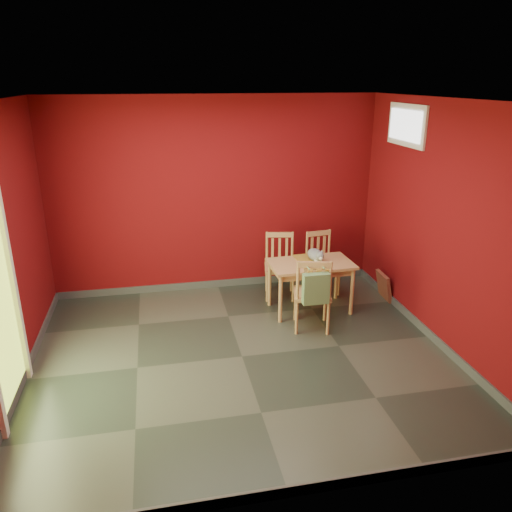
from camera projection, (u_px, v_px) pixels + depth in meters
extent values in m
plane|color=#2D342D|center=(242.00, 356.00, 5.49)|extent=(4.50, 4.50, 0.00)
plane|color=#620A0E|center=(216.00, 196.00, 6.87)|extent=(4.50, 0.00, 4.50)
plane|color=#620A0E|center=(295.00, 334.00, 3.19)|extent=(4.50, 0.00, 4.50)
plane|color=#620A0E|center=(1.00, 255.00, 4.60)|extent=(0.00, 4.00, 4.00)
plane|color=#620A0E|center=(443.00, 227.00, 5.46)|extent=(0.00, 4.00, 4.00)
plane|color=white|center=(239.00, 100.00, 4.58)|extent=(4.50, 4.50, 0.00)
cube|color=#3F4244|center=(218.00, 283.00, 7.30)|extent=(4.50, 0.02, 0.10)
cube|color=#3F4244|center=(290.00, 491.00, 3.64)|extent=(4.50, 0.02, 0.10)
cube|color=#3F4244|center=(25.00, 376.00, 5.04)|extent=(0.03, 4.00, 0.10)
cube|color=#3F4244|center=(428.00, 333.00, 5.89)|extent=(0.03, 4.00, 0.10)
cube|color=white|center=(12.00, 280.00, 4.77)|extent=(0.06, 0.08, 2.13)
cube|color=white|center=(407.00, 125.00, 6.04)|extent=(0.03, 0.90, 0.50)
cube|color=white|center=(405.00, 125.00, 6.04)|extent=(0.02, 0.76, 0.36)
cube|color=silver|center=(323.00, 260.00, 7.52)|extent=(0.08, 0.02, 0.12)
cube|color=tan|center=(311.00, 264.00, 6.38)|extent=(1.08, 0.66, 0.04)
cube|color=tan|center=(311.00, 268.00, 6.41)|extent=(0.97, 0.55, 0.09)
cylinder|color=tan|center=(280.00, 299.00, 6.16)|extent=(0.05, 0.05, 0.63)
cylinder|color=tan|center=(270.00, 284.00, 6.62)|extent=(0.05, 0.05, 0.63)
cylinder|color=tan|center=(352.00, 292.00, 6.37)|extent=(0.05, 0.05, 0.63)
cylinder|color=tan|center=(337.00, 277.00, 6.84)|extent=(0.05, 0.05, 0.63)
cube|color=olive|center=(311.00, 262.00, 6.38)|extent=(0.33, 0.64, 0.01)
cube|color=olive|center=(318.00, 283.00, 6.14)|extent=(0.31, 0.02, 0.32)
cube|color=tan|center=(280.00, 268.00, 6.86)|extent=(0.49, 0.49, 0.04)
cylinder|color=tan|center=(267.00, 288.00, 6.77)|extent=(0.04, 0.04, 0.40)
cylinder|color=tan|center=(267.00, 278.00, 7.10)|extent=(0.04, 0.04, 0.40)
cylinder|color=tan|center=(293.00, 288.00, 6.77)|extent=(0.04, 0.04, 0.40)
cylinder|color=tan|center=(291.00, 278.00, 7.10)|extent=(0.04, 0.04, 0.40)
cylinder|color=tan|center=(267.00, 247.00, 6.95)|extent=(0.04, 0.04, 0.44)
cylinder|color=tan|center=(292.00, 247.00, 6.95)|extent=(0.04, 0.04, 0.44)
cube|color=tan|center=(280.00, 235.00, 6.89)|extent=(0.37, 0.11, 0.07)
cube|color=tan|center=(272.00, 250.00, 6.96)|extent=(0.04, 0.03, 0.34)
cube|color=tan|center=(280.00, 250.00, 6.96)|extent=(0.04, 0.03, 0.34)
cube|color=tan|center=(287.00, 250.00, 6.96)|extent=(0.04, 0.03, 0.34)
cube|color=tan|center=(323.00, 265.00, 6.99)|extent=(0.45, 0.45, 0.04)
cylinder|color=tan|center=(316.00, 285.00, 6.86)|extent=(0.03, 0.03, 0.40)
cylinder|color=tan|center=(306.00, 276.00, 7.17)|extent=(0.03, 0.03, 0.40)
cylinder|color=tan|center=(339.00, 282.00, 6.96)|extent=(0.03, 0.03, 0.40)
cylinder|color=tan|center=(328.00, 274.00, 7.27)|extent=(0.03, 0.03, 0.40)
cylinder|color=tan|center=(307.00, 247.00, 7.02)|extent=(0.03, 0.03, 0.43)
cylinder|color=tan|center=(329.00, 244.00, 7.12)|extent=(0.03, 0.03, 0.43)
cube|color=tan|center=(319.00, 233.00, 7.01)|extent=(0.37, 0.08, 0.07)
cube|color=tan|center=(312.00, 249.00, 7.05)|extent=(0.04, 0.02, 0.34)
cube|color=tan|center=(318.00, 248.00, 7.08)|extent=(0.04, 0.02, 0.34)
cube|color=tan|center=(324.00, 247.00, 7.11)|extent=(0.04, 0.02, 0.34)
cube|color=tan|center=(312.00, 294.00, 5.99)|extent=(0.52, 0.52, 0.04)
cylinder|color=tan|center=(325.00, 305.00, 6.24)|extent=(0.04, 0.04, 0.42)
cylinder|color=tan|center=(328.00, 318.00, 5.89)|extent=(0.04, 0.04, 0.42)
cylinder|color=tan|center=(295.00, 305.00, 6.25)|extent=(0.04, 0.04, 0.42)
cylinder|color=tan|center=(297.00, 318.00, 5.90)|extent=(0.04, 0.04, 0.42)
cylinder|color=tan|center=(330.00, 281.00, 5.72)|extent=(0.04, 0.04, 0.46)
cylinder|color=tan|center=(298.00, 280.00, 5.74)|extent=(0.04, 0.04, 0.46)
cube|color=tan|center=(315.00, 265.00, 5.67)|extent=(0.39, 0.13, 0.07)
cube|color=tan|center=(323.00, 284.00, 5.74)|extent=(0.04, 0.03, 0.36)
cube|color=tan|center=(314.00, 284.00, 5.74)|extent=(0.04, 0.03, 0.36)
cube|color=tan|center=(305.00, 284.00, 5.75)|extent=(0.04, 0.03, 0.36)
cube|color=#618556|center=(316.00, 289.00, 5.68)|extent=(0.31, 0.10, 0.37)
cylinder|color=#618556|center=(308.00, 268.00, 5.64)|extent=(0.02, 0.15, 0.02)
cylinder|color=#618556|center=(322.00, 266.00, 5.67)|extent=(0.02, 0.15, 0.02)
cube|color=brown|center=(384.00, 286.00, 6.87)|extent=(0.14, 0.38, 0.37)
cube|color=black|center=(384.00, 286.00, 6.87)|extent=(0.09, 0.26, 0.26)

